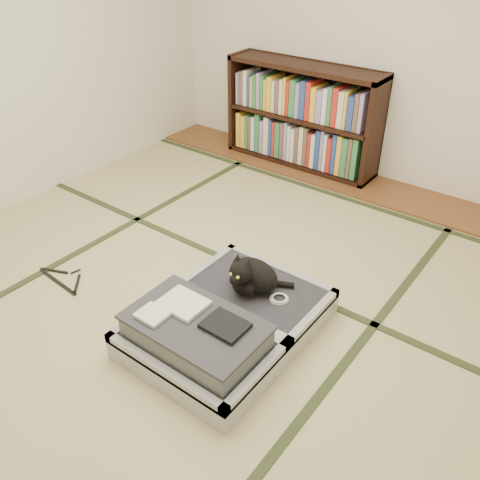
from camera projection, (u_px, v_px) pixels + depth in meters
The scene contains 9 objects.
floor at pixel (200, 295), 3.21m from camera, with size 4.50×4.50×0.00m, color tan.
wood_strip at pixel (347, 180), 4.54m from camera, with size 4.00×0.50×0.02m, color brown.
room_shell at pixel (187, 55), 2.41m from camera, with size 4.50×4.50×4.50m.
tatami_borders at pixel (247, 258), 3.54m from camera, with size 4.00×4.50×0.01m.
bookcase at pixel (302, 118), 4.62m from camera, with size 1.46×0.33×0.94m.
suitcase at pixel (223, 324), 2.82m from camera, with size 0.81×1.08×0.32m.
cat at pixel (251, 276), 2.94m from camera, with size 0.36×0.36×0.29m.
cable_coil at pixel (279, 298), 2.92m from camera, with size 0.11×0.11×0.03m.
hanger at pixel (62, 279), 3.33m from camera, with size 0.42×0.20×0.01m.
Camera 1 is at (1.71, -1.84, 2.04)m, focal length 38.00 mm.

